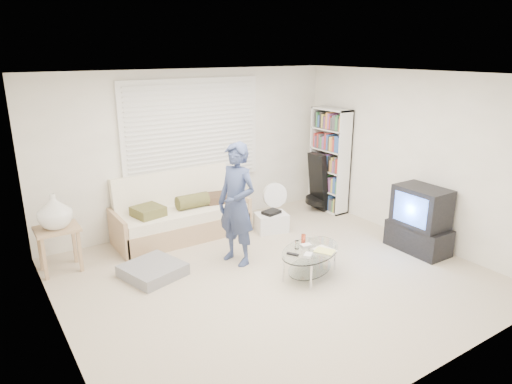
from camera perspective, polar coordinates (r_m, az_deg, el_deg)
ground at (r=5.93m, az=2.25°, el=-10.52°), size 5.00×5.00×0.00m
room_shell at (r=5.75m, az=-0.35°, el=5.92°), size 5.02×4.52×2.51m
window_blinds at (r=7.24m, az=-7.86°, el=7.50°), size 2.32×0.08×1.62m
futon_sofa at (r=7.10m, az=-9.37°, el=-3.02°), size 2.03×0.82×0.99m
grey_floor_pillow at (r=6.06m, az=-12.77°, el=-9.51°), size 0.83×0.83×0.15m
side_table at (r=6.29m, az=-23.84°, el=-2.59°), size 0.53×0.43×1.05m
bookshelf at (r=8.16m, az=9.16°, el=3.94°), size 0.29×0.76×1.82m
guitar_case at (r=8.17m, az=7.72°, el=0.75°), size 0.37×0.38×1.03m
floor_fan at (r=7.55m, az=2.18°, el=-0.93°), size 0.43×0.28×0.69m
storage_bin at (r=7.26m, az=1.93°, el=-3.74°), size 0.55×0.45×0.34m
tv_unit at (r=6.88m, az=19.80°, el=-3.36°), size 0.49×0.87×0.94m
coffee_table at (r=5.86m, az=6.76°, el=-7.80°), size 1.13×0.94×0.48m
standing_person at (r=6.00m, az=-2.42°, el=-1.56°), size 0.55×0.69×1.65m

